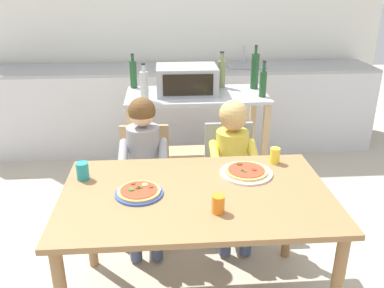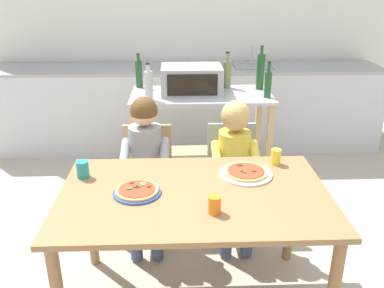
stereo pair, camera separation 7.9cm
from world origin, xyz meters
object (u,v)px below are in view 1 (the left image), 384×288
Objects in this scene: bottle_dark_olive_oil at (255,71)px; dining_chair_left at (145,175)px; dining_table at (196,208)px; pizza_plate_white at (246,172)px; bottle_clear_vinegar at (144,85)px; bottle_brown_beer at (133,74)px; dining_chair_right at (230,172)px; drinking_cup_teal at (83,171)px; child_in_grey_shirt at (144,159)px; toaster_oven at (187,80)px; kitchen_island_cart at (196,127)px; bottle_squat_spirits at (221,73)px; pizza_plate_blue_rimmed at (139,192)px; drinking_cup_orange at (218,204)px; drinking_cup_yellow at (275,156)px; child_in_yellow_shirt at (233,156)px; bottle_tall_green_wine at (263,83)px.

dining_chair_left is (-0.92, -0.78, -0.56)m from bottle_dark_olive_oil.
pizza_plate_white is at bearing 32.28° from dining_table.
bottle_clear_vinegar is 0.99× the size of bottle_brown_beer.
drinking_cup_teal is at bearing -149.92° from dining_chair_right.
child_in_grey_shirt reaches higher than dining_chair_left.
pizza_plate_white is at bearing -77.52° from toaster_oven.
bottle_squat_spirits is (0.23, 0.19, 0.42)m from kitchen_island_cart.
bottle_brown_beer reaches higher than dining_chair_left.
toaster_oven is 1.38m from drinking_cup_teal.
dining_chair_right is 3.23× the size of pizza_plate_blue_rimmed.
drinking_cup_orange is at bearing -98.38° from bottle_squat_spirits.
toaster_oven is at bearing -152.17° from bottle_squat_spirits.
bottle_clear_vinegar is at bearing -151.12° from toaster_oven.
bottle_brown_beer is 1.06m from child_in_grey_shirt.
pizza_plate_white is (-0.00, -0.54, 0.27)m from dining_chair_right.
child_in_grey_shirt is at bearing -135.77° from bottle_dark_olive_oil.
drinking_cup_yellow is (0.80, -0.88, -0.23)m from bottle_clear_vinegar.
drinking_cup_yellow is (0.80, -0.27, 0.12)m from child_in_grey_shirt.
toaster_oven reaches higher than drinking_cup_orange.
dining_chair_right is (0.30, 0.73, -0.16)m from dining_table.
kitchen_island_cart reaches higher than pizza_plate_blue_rimmed.
bottle_squat_spirits is 1.03× the size of pizza_plate_white.
kitchen_island_cart is at bearing -165.43° from bottle_dark_olive_oil.
bottle_brown_beer is (-1.03, 0.10, -0.03)m from bottle_dark_olive_oil.
dining_chair_right is at bearing 50.32° from pizza_plate_blue_rimmed.
toaster_oven is 1.69× the size of bottle_clear_vinegar.
bottle_squat_spirits is 1.05× the size of bottle_brown_beer.
dining_chair_right is (-0.04, -0.82, -0.53)m from bottle_squat_spirits.
bottle_clear_vinegar is at bearing 120.83° from pizza_plate_white.
dining_chair_right is at bearing 67.44° from dining_table.
bottle_dark_olive_oil is 0.36× the size of child_in_yellow_shirt.
bottle_squat_spirits is 0.75m from bottle_brown_beer.
bottle_brown_beer is at bearing 125.71° from child_in_yellow_shirt.
bottle_clear_vinegar is at bearing -151.61° from bottle_squat_spirits.
drinking_cup_teal is at bearing -107.47° from bottle_clear_vinegar.
dining_chair_right is (-0.33, -0.51, -0.52)m from bottle_tall_green_wine.
bottle_dark_olive_oil is 0.45× the size of dining_chair_left.
bottle_clear_vinegar is at bearing 90.07° from pizza_plate_blue_rimmed.
bottle_squat_spirits is 1.01m from child_in_yellow_shirt.
child_in_grey_shirt is (-0.00, -0.12, 0.19)m from dining_chair_left.
pizza_plate_blue_rimmed is 2.55× the size of drinking_cup_teal.
bottle_brown_beer is at bearing 93.84° from pizza_plate_blue_rimmed.
dining_chair_right is 1.00m from drinking_cup_orange.
bottle_clear_vinegar is 0.69m from child_in_grey_shirt.
bottle_squat_spirits is (-0.29, 0.31, 0.01)m from bottle_tall_green_wine.
pizza_plate_white is at bearing -34.12° from child_in_grey_shirt.
child_in_grey_shirt is at bearing 161.22° from drinking_cup_yellow.
pizza_plate_white is 3.36× the size of drinking_cup_orange.
pizza_plate_blue_rimmed is at bearing -107.02° from kitchen_island_cart.
kitchen_island_cart is 0.71m from bottle_brown_beer.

